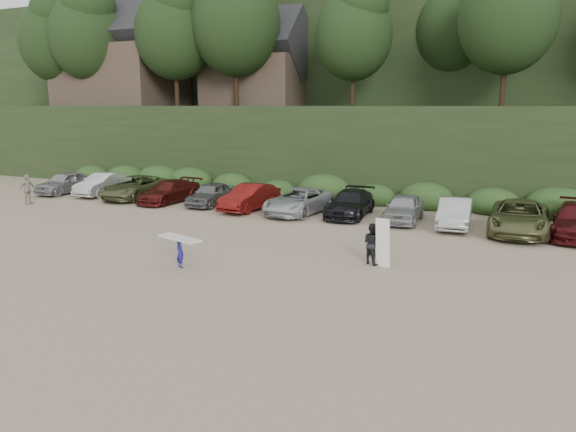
% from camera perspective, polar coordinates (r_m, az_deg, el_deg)
% --- Properties ---
extents(ground, '(120.00, 120.00, 0.00)m').
position_cam_1_polar(ground, '(22.47, -4.42, -4.50)').
color(ground, tan).
rests_on(ground, ground).
extents(hillside_backdrop, '(90.00, 41.50, 28.00)m').
position_cam_1_polar(hillside_backdrop, '(56.09, 14.05, 16.17)').
color(hillside_backdrop, black).
rests_on(hillside_backdrop, ground).
extents(parked_cars, '(34.06, 6.09, 1.59)m').
position_cam_1_polar(parked_cars, '(32.10, 0.27, 1.67)').
color(parked_cars, '#9A999E').
rests_on(parked_cars, ground).
extents(distant_walker, '(0.49, 1.11, 1.88)m').
position_cam_1_polar(distant_walker, '(38.30, -24.97, 2.47)').
color(distant_walker, '#A79B8D').
rests_on(distant_walker, ground).
extents(child_surfer, '(2.05, 1.09, 1.18)m').
position_cam_1_polar(child_surfer, '(21.63, -10.93, -3.10)').
color(child_surfer, navy).
rests_on(child_surfer, ground).
extents(adult_surfer, '(1.27, 0.91, 1.91)m').
position_cam_1_polar(adult_surfer, '(21.91, 8.64, -2.79)').
color(adult_surfer, black).
rests_on(adult_surfer, ground).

